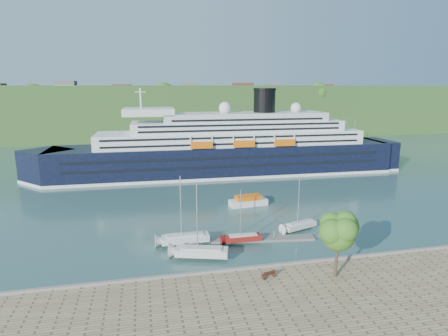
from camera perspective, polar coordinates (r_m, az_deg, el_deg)
ground at (r=49.88m, az=3.44°, el=-15.98°), size 400.00×400.00×0.00m
far_hillside at (r=187.95m, az=-8.70°, el=8.65°), size 400.00×50.00×24.00m
quay_coping at (r=49.17m, az=3.52°, el=-14.91°), size 220.00×0.50×0.30m
cruise_ship at (r=101.27m, az=0.14°, el=5.53°), size 103.94×17.31×23.27m
park_bench at (r=47.14m, az=6.75°, el=-15.69°), size 1.87×1.14×1.12m
promenade_tree at (r=47.38m, az=16.90°, el=-10.72°), size 5.45×5.45×9.03m
floating_pontoon at (r=60.15m, az=5.90°, el=-10.69°), size 16.49×4.30×0.36m
sailboat_white_near at (r=51.92m, az=-3.50°, el=-8.44°), size 8.43×4.49×10.49m
sailboat_red at (r=57.50m, az=2.94°, el=-7.63°), size 6.24×1.76×8.05m
sailboat_white_far at (r=63.49m, az=11.58°, el=-5.63°), size 6.95×3.95×8.67m
tender_launch at (r=76.13m, az=3.72°, el=-4.93°), size 8.01×3.49×2.14m
sailboat_extra at (r=56.65m, az=-6.02°, el=-6.77°), size 8.04×2.39×10.33m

